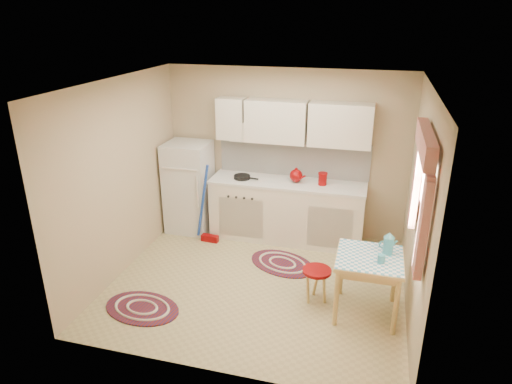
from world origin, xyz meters
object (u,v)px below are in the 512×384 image
fridge (189,187)px  stool (316,285)px  table (367,285)px  base_cabinets (287,212)px

fridge → stool: fridge is taller
table → stool: size_ratio=1.71×
table → stool: bearing=171.1°
fridge → table: fridge is taller
base_cabinets → stool: 1.64m
table → stool: table is taller
fridge → stool: size_ratio=3.33×
base_cabinets → table: bearing=-51.9°
table → stool: 0.60m
fridge → table: (2.77, -1.53, -0.34)m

